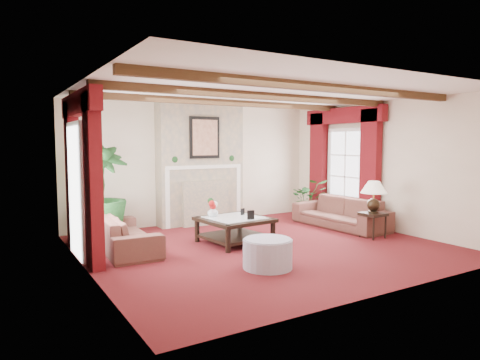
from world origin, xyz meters
TOP-DOWN VIEW (x-y plane):
  - floor at (0.00, 0.00)m, footprint 6.00×6.00m
  - ceiling at (0.00, 0.00)m, footprint 6.00×6.00m
  - back_wall at (0.00, 2.75)m, footprint 6.00×0.02m
  - left_wall at (-3.00, 0.00)m, footprint 0.02×5.50m
  - right_wall at (3.00, 0.00)m, footprint 0.02×5.50m
  - ceiling_beams at (0.00, 0.00)m, footprint 6.00×3.00m
  - fireplace at (0.00, 2.55)m, footprint 2.00×0.52m
  - french_door_left at (-2.97, 1.00)m, footprint 0.10×1.10m
  - french_door_right at (2.97, 1.00)m, footprint 0.10×1.10m
  - curtains_left at (-2.86, 1.00)m, footprint 0.20×2.40m
  - curtains_right at (2.86, 1.00)m, footprint 0.20×2.40m
  - sofa_left at (-2.18, 1.03)m, footprint 2.10×0.82m
  - sofa_right at (2.40, 0.58)m, footprint 2.25×0.81m
  - potted_palm at (-2.40, 1.94)m, footprint 2.06×2.44m
  - small_plant at (2.50, 1.74)m, footprint 1.62×1.64m
  - coffee_table at (-0.32, 0.49)m, footprint 1.25×1.25m
  - side_table at (2.20, -0.52)m, footprint 0.50×0.50m
  - ottoman at (-0.69, -1.12)m, footprint 0.73×0.73m
  - table_lamp at (2.20, -0.52)m, footprint 0.50×0.50m
  - flower_vase at (-0.61, 0.77)m, footprint 0.35×0.35m
  - book at (-0.07, 0.24)m, footprint 0.22×0.16m
  - photo_frame_a at (-0.18, 0.15)m, footprint 0.13×0.06m
  - photo_frame_b at (-0.05, 0.64)m, footprint 0.10×0.06m

SIDE VIEW (x-z plane):
  - floor at x=0.00m, z-range 0.00..0.00m
  - ottoman at x=-0.69m, z-range 0.00..0.43m
  - coffee_table at x=-0.32m, z-range 0.00..0.47m
  - side_table at x=2.20m, z-range 0.00..0.49m
  - small_plant at x=2.50m, z-range 0.00..0.76m
  - sofa_left at x=-2.18m, z-range 0.00..0.80m
  - sofa_right at x=2.40m, z-range 0.00..0.86m
  - potted_palm at x=-2.40m, z-range 0.00..1.05m
  - photo_frame_b at x=-0.05m, z-range 0.47..0.60m
  - photo_frame_a at x=-0.18m, z-range 0.47..0.64m
  - flower_vase at x=-0.61m, z-range 0.47..0.67m
  - book at x=-0.07m, z-range 0.47..0.74m
  - table_lamp at x=2.20m, z-range 0.49..1.12m
  - back_wall at x=0.00m, z-range 0.00..2.70m
  - left_wall at x=-3.00m, z-range 0.00..2.70m
  - right_wall at x=3.00m, z-range 0.00..2.70m
  - french_door_left at x=-2.97m, z-range 1.05..3.21m
  - french_door_right at x=2.97m, z-range 1.05..3.21m
  - curtains_left at x=-2.86m, z-range 1.28..3.83m
  - curtains_right at x=2.86m, z-range 1.28..3.83m
  - ceiling_beams at x=0.00m, z-range 2.58..2.70m
  - ceiling at x=0.00m, z-range 2.70..2.70m
  - fireplace at x=0.00m, z-range 1.35..4.05m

